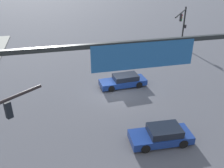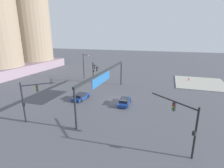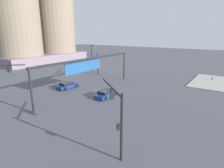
% 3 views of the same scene
% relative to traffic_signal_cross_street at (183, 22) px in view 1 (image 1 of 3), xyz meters
% --- Properties ---
extents(ground_plane, '(222.50, 222.50, 0.00)m').
position_rel_traffic_signal_cross_street_xyz_m(ground_plane, '(11.87, 10.29, -3.88)').
color(ground_plane, '#494A52').
extents(traffic_signal_cross_street, '(4.32, 4.84, 5.68)m').
position_rel_traffic_signal_cross_street_xyz_m(traffic_signal_cross_street, '(0.00, 0.00, 0.00)').
color(traffic_signal_cross_street, black).
rests_on(traffic_signal_cross_street, ground).
extents(overhead_sign_gantry, '(23.07, 0.43, 5.95)m').
position_rel_traffic_signal_cross_street_xyz_m(overhead_sign_gantry, '(11.50, 13.21, 1.10)').
color(overhead_sign_gantry, black).
rests_on(overhead_sign_gantry, ground).
extents(sedan_car_approaching, '(4.72, 1.99, 1.21)m').
position_rel_traffic_signal_cross_street_xyz_m(sedan_car_approaching, '(10.82, 9.08, -3.31)').
color(sedan_car_approaching, navy).
rests_on(sedan_car_approaching, ground).
extents(sedan_car_waiting_far, '(4.38, 2.08, 1.21)m').
position_rel_traffic_signal_cross_street_xyz_m(sedan_car_waiting_far, '(10.62, 17.92, -3.31)').
color(sedan_car_waiting_far, navy).
rests_on(sedan_car_waiting_far, ground).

